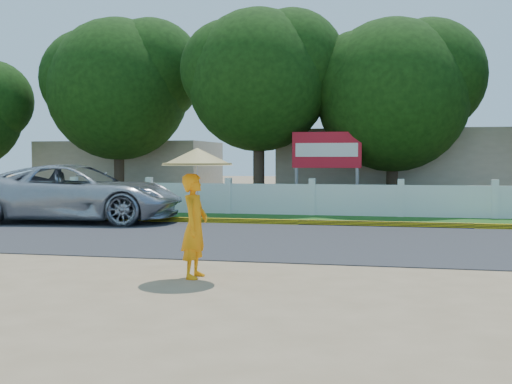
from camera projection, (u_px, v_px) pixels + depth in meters
ground at (232, 271)px, 11.32m from camera, size 120.00×120.00×0.00m
road at (278, 239)px, 15.71m from camera, size 60.00×7.00×0.02m
grass_verge at (306, 219)px, 20.83m from camera, size 60.00×3.50×0.03m
curb at (299, 222)px, 19.17m from camera, size 40.00×0.18×0.16m
fence at (312, 200)px, 22.22m from camera, size 40.00×0.10×1.10m
building_near at (400, 167)px, 28.16m from camera, size 10.00×6.00×3.20m
building_far at (132, 170)px, 31.90m from camera, size 8.00×5.00×2.80m
vehicle at (78, 193)px, 20.03m from camera, size 6.79×3.74×1.80m
monk_with_parasol at (196, 193)px, 10.62m from camera, size 1.19×1.19×2.17m
billboard at (327, 154)px, 23.12m from camera, size 2.50×0.13×2.95m
tree_row at (451, 82)px, 23.99m from camera, size 41.48×7.72×8.65m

